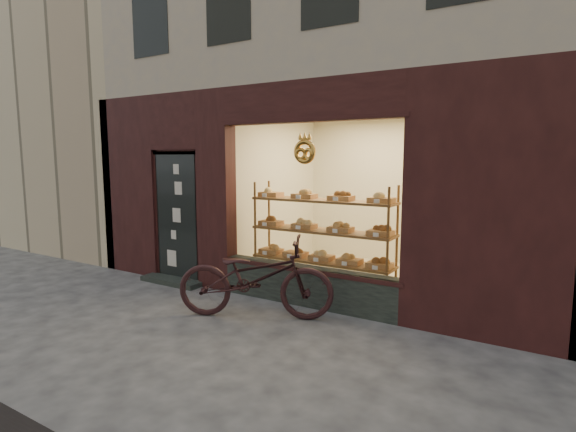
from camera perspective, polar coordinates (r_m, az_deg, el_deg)
The scene contains 4 objects.
ground at distance 5.18m, azimuth -14.18°, elevation -16.44°, with size 90.00×90.00×0.00m, color #3B3C3E.
neighbor_left at distance 15.89m, azimuth -25.21°, elevation 15.58°, with size 12.00×7.00×9.00m, color beige.
display_shelf at distance 6.65m, azimuth 4.32°, elevation -3.15°, with size 2.20×0.45×1.70m.
bicycle at distance 5.88m, azimuth -4.18°, elevation -7.80°, with size 0.71×2.03×1.07m, color black.
Camera 1 is at (3.43, -3.27, 2.09)m, focal length 28.00 mm.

